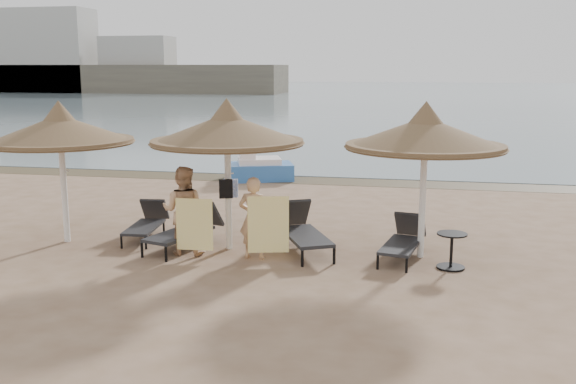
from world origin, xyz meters
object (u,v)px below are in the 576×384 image
at_px(side_table, 451,252).
at_px(lounger_far_right, 404,239).
at_px(person_left, 183,204).
at_px(person_right, 254,211).
at_px(palapa_left, 60,130).
at_px(lounger_far_left, 147,222).
at_px(lounger_near_left, 187,228).
at_px(lounger_near_right, 302,229).
at_px(pedal_boat, 258,169).
at_px(palapa_center, 227,130).
at_px(palapa_right, 425,134).

bearing_deg(side_table, lounger_far_right, 147.69).
distance_m(person_left, person_right, 1.46).
relative_size(palapa_left, lounger_far_left, 1.71).
height_order(lounger_near_left, side_table, lounger_near_left).
bearing_deg(lounger_near_right, lounger_far_right, -30.14).
distance_m(lounger_far_right, side_table, 1.05).
relative_size(side_table, pedal_boat, 0.27).
distance_m(lounger_near_left, lounger_far_right, 4.46).
bearing_deg(lounger_near_left, person_right, -2.20).
xyz_separation_m(lounger_far_right, side_table, (0.89, -0.56, -0.04)).
relative_size(lounger_near_right, lounger_far_right, 1.16).
bearing_deg(side_table, palapa_center, 173.98).
height_order(palapa_left, lounger_far_left, palapa_left).
xyz_separation_m(lounger_far_right, person_right, (-2.88, -0.67, 0.59)).
xyz_separation_m(palapa_right, person_left, (-4.67, -0.72, -1.41)).
xyz_separation_m(lounger_far_right, person_left, (-4.34, -0.65, 0.67)).
height_order(palapa_center, lounger_far_right, palapa_center).
xyz_separation_m(lounger_far_left, side_table, (6.48, -0.97, -0.03)).
relative_size(lounger_near_left, lounger_near_right, 0.96).
height_order(palapa_center, lounger_near_right, palapa_center).
bearing_deg(lounger_near_right, side_table, -39.61).
height_order(palapa_center, side_table, palapa_center).
bearing_deg(pedal_boat, side_table, -74.98).
distance_m(palapa_center, pedal_boat, 8.54).
relative_size(palapa_left, side_table, 4.52).
xyz_separation_m(lounger_near_left, lounger_near_right, (2.39, 0.26, 0.02)).
height_order(palapa_left, pedal_boat, palapa_left).
distance_m(lounger_far_left, lounger_near_right, 3.53).
xyz_separation_m(palapa_center, lounger_near_left, (-0.90, -0.02, -2.07)).
relative_size(palapa_center, lounger_far_right, 1.66).
bearing_deg(person_right, person_left, 0.89).
height_order(lounger_far_left, lounger_far_right, lounger_far_right).
xyz_separation_m(palapa_center, lounger_far_left, (-2.03, 0.51, -2.12)).
height_order(palapa_left, lounger_far_right, palapa_left).
xyz_separation_m(palapa_right, person_right, (-3.22, -0.75, -1.50)).
bearing_deg(lounger_near_right, lounger_near_left, 159.88).
height_order(lounger_near_left, pedal_boat, pedal_boat).
relative_size(lounger_far_right, side_table, 2.78).
bearing_deg(person_right, lounger_far_left, -19.85).
distance_m(lounger_near_left, lounger_near_right, 2.40).
xyz_separation_m(palapa_center, pedal_boat, (-1.40, 8.16, -2.09)).
distance_m(lounger_far_right, person_left, 4.44).
bearing_deg(lounger_near_left, lounger_far_left, 172.21).
distance_m(palapa_left, side_table, 8.32).
relative_size(palapa_left, lounger_near_right, 1.39).
relative_size(palapa_left, pedal_boat, 1.23).
bearing_deg(palapa_right, lounger_near_left, -177.70).
bearing_deg(palapa_left, lounger_near_left, 2.97).
bearing_deg(palapa_left, lounger_far_right, 2.05).
distance_m(lounger_far_left, side_table, 6.55).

